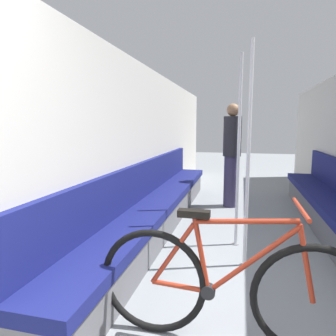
{
  "coord_description": "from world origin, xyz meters",
  "views": [
    {
      "loc": [
        -0.06,
        -0.45,
        1.39
      ],
      "look_at": [
        -0.93,
        3.08,
        0.87
      ],
      "focal_mm": 32.0,
      "sensor_mm": 36.0,
      "label": 1
    }
  ],
  "objects_px": {
    "bench_seat_row_left": "(157,208)",
    "grab_pole_near": "(248,160)",
    "passenger_standing": "(232,154)",
    "grab_pole_far": "(238,155)",
    "bicycle": "(228,288)"
  },
  "relations": [
    {
      "from": "bench_seat_row_left",
      "to": "grab_pole_near",
      "type": "height_order",
      "value": "grab_pole_near"
    },
    {
      "from": "bench_seat_row_left",
      "to": "passenger_standing",
      "type": "relative_size",
      "value": 2.94
    },
    {
      "from": "grab_pole_far",
      "to": "passenger_standing",
      "type": "bearing_deg",
      "value": 94.25
    },
    {
      "from": "bicycle",
      "to": "passenger_standing",
      "type": "distance_m",
      "value": 3.41
    },
    {
      "from": "bench_seat_row_left",
      "to": "passenger_standing",
      "type": "bearing_deg",
      "value": 56.91
    },
    {
      "from": "grab_pole_near",
      "to": "grab_pole_far",
      "type": "relative_size",
      "value": 1.0
    },
    {
      "from": "passenger_standing",
      "to": "bench_seat_row_left",
      "type": "bearing_deg",
      "value": -44.39
    },
    {
      "from": "bench_seat_row_left",
      "to": "grab_pole_far",
      "type": "bearing_deg",
      "value": -15.42
    },
    {
      "from": "grab_pole_near",
      "to": "passenger_standing",
      "type": "relative_size",
      "value": 1.24
    },
    {
      "from": "grab_pole_near",
      "to": "grab_pole_far",
      "type": "bearing_deg",
      "value": 100.57
    },
    {
      "from": "bicycle",
      "to": "passenger_standing",
      "type": "xyz_separation_m",
      "value": [
        -0.1,
        3.37,
        0.52
      ]
    },
    {
      "from": "bicycle",
      "to": "grab_pole_near",
      "type": "distance_m",
      "value": 1.34
    },
    {
      "from": "grab_pole_far",
      "to": "passenger_standing",
      "type": "height_order",
      "value": "grab_pole_far"
    },
    {
      "from": "bench_seat_row_left",
      "to": "grab_pole_far",
      "type": "distance_m",
      "value": 1.33
    },
    {
      "from": "grab_pole_near",
      "to": "grab_pole_far",
      "type": "xyz_separation_m",
      "value": [
        -0.1,
        0.52,
        0.0
      ]
    }
  ]
}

